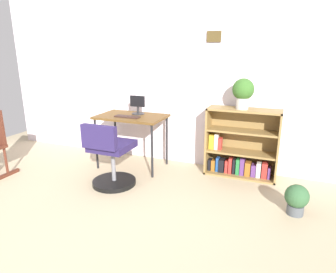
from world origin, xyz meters
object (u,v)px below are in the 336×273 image
object	(u,v)px
office_chair	(111,158)
desk	(131,120)
potted_plant_on_shelf	(243,91)
monitor	(138,105)
potted_plant_floor	(297,198)
bookshelf_low	(241,147)
keyboard	(127,117)

from	to	relation	value
office_chair	desk	bearing A→B (deg)	95.75
office_chair	potted_plant_on_shelf	world-z (taller)	potted_plant_on_shelf
monitor	potted_plant_floor	world-z (taller)	monitor
potted_plant_on_shelf	desk	bearing A→B (deg)	-171.60
potted_plant_on_shelf	bookshelf_low	bearing A→B (deg)	75.31
desk	keyboard	distance (m)	0.14
office_chair	monitor	bearing A→B (deg)	91.78
keyboard	bookshelf_low	xyz separation A→B (m)	(1.42, 0.38, -0.35)
bookshelf_low	office_chair	bearing A→B (deg)	-146.15
office_chair	potted_plant_floor	distance (m)	2.03
potted_plant_on_shelf	potted_plant_floor	bearing A→B (deg)	-47.34
desk	monitor	xyz separation A→B (m)	(0.04, 0.11, 0.18)
monitor	potted_plant_on_shelf	xyz separation A→B (m)	(1.37, 0.10, 0.25)
monitor	potted_plant_on_shelf	bearing A→B (deg)	3.98
keyboard	potted_plant_on_shelf	distance (m)	1.48
potted_plant_floor	desk	bearing A→B (deg)	165.78
desk	potted_plant_floor	distance (m)	2.21
monitor	keyboard	world-z (taller)	monitor
monitor	keyboard	bearing A→B (deg)	-99.06
desk	keyboard	size ratio (longest dim) A/B	2.71
monitor	keyboard	xyz separation A→B (m)	(-0.04, -0.23, -0.11)
keyboard	bookshelf_low	size ratio (longest dim) A/B	0.37
desk	bookshelf_low	distance (m)	1.47
monitor	office_chair	distance (m)	0.91
desk	potted_plant_on_shelf	bearing A→B (deg)	8.40
bookshelf_low	potted_plant_floor	xyz separation A→B (m)	(0.67, -0.79, -0.21)
office_chair	keyboard	bearing A→B (deg)	96.49
desk	potted_plant_on_shelf	xyz separation A→B (m)	(1.41, 0.21, 0.43)
bookshelf_low	potted_plant_on_shelf	size ratio (longest dim) A/B	2.42
keyboard	potted_plant_floor	distance (m)	2.20
potted_plant_on_shelf	potted_plant_floor	xyz separation A→B (m)	(0.68, -0.74, -0.92)
monitor	office_chair	world-z (taller)	monitor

